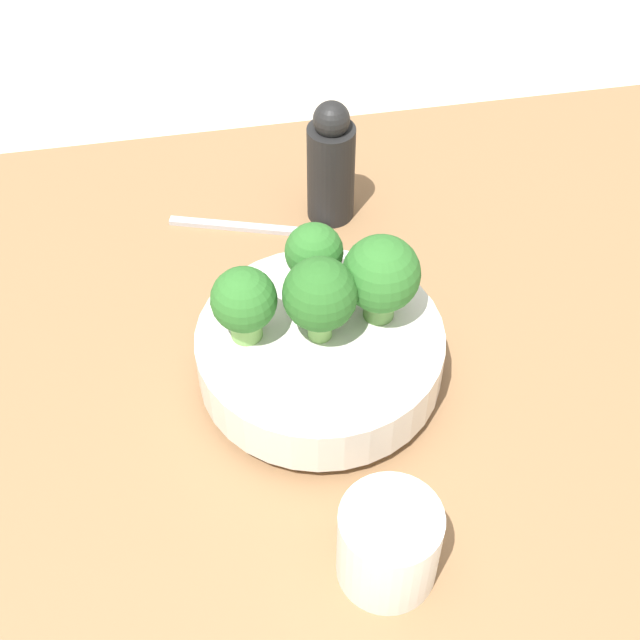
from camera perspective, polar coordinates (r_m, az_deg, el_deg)
name	(u,v)px	position (r m, az deg, el deg)	size (l,w,h in m)	color
ground_plane	(285,391)	(0.92, -2.25, -4.59)	(6.00, 6.00, 0.00)	beige
table	(284,377)	(0.90, -2.30, -3.65)	(1.13, 0.78, 0.05)	olive
bowl	(320,354)	(0.83, 0.00, -2.16)	(0.23, 0.23, 0.06)	silver
broccoli_floret_front	(314,254)	(0.82, -0.38, 4.25)	(0.05, 0.05, 0.08)	#609347
broccoli_floret_right	(244,302)	(0.78, -4.88, 1.15)	(0.06, 0.06, 0.08)	#7AB256
broccoli_floret_left	(381,276)	(0.80, 3.94, 2.85)	(0.07, 0.07, 0.09)	#609347
broccoli_floret_center	(320,296)	(0.78, 0.00, 1.57)	(0.07, 0.07, 0.09)	#7AB256
cup	(389,544)	(0.72, 4.41, -14.11)	(0.08, 0.08, 0.08)	silver
pepper_mill	(331,165)	(0.99, 0.70, 9.90)	(0.05, 0.05, 0.15)	black
fork	(251,228)	(1.01, -4.45, 5.92)	(0.18, 0.07, 0.01)	#B2B2B7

